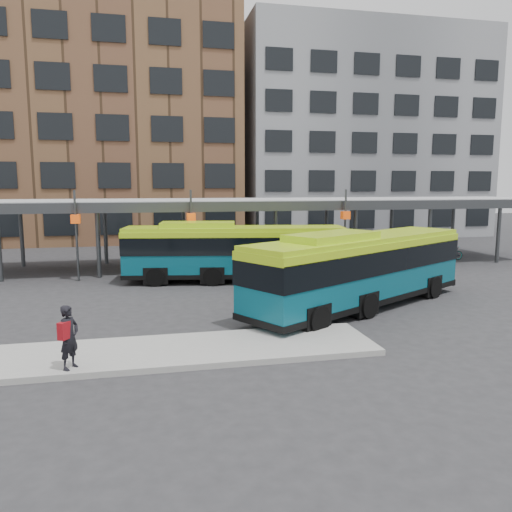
# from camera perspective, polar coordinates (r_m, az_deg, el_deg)

# --- Properties ---
(ground) EXTENTS (120.00, 120.00, 0.00)m
(ground) POSITION_cam_1_polar(r_m,az_deg,el_deg) (19.19, 4.38, -7.22)
(ground) COLOR #28282B
(ground) RESTS_ON ground
(boarding_island) EXTENTS (14.00, 3.00, 0.18)m
(boarding_island) POSITION_cam_1_polar(r_m,az_deg,el_deg) (15.53, -12.39, -10.79)
(boarding_island) COLOR gray
(boarding_island) RESTS_ON ground
(canopy) EXTENTS (40.00, 6.53, 4.80)m
(canopy) POSITION_cam_1_polar(r_m,az_deg,el_deg) (31.06, -2.52, 6.00)
(canopy) COLOR #999B9E
(canopy) RESTS_ON ground
(building_brick) EXTENTS (26.00, 14.00, 22.00)m
(building_brick) POSITION_cam_1_polar(r_m,az_deg,el_deg) (50.27, -18.17, 14.55)
(building_brick) COLOR brown
(building_brick) RESTS_ON ground
(building_grey) EXTENTS (24.00, 14.00, 20.00)m
(building_grey) POSITION_cam_1_polar(r_m,az_deg,el_deg) (54.33, 11.15, 13.23)
(building_grey) COLOR slate
(building_grey) RESTS_ON ground
(bus_front) EXTENTS (11.45, 8.13, 3.25)m
(bus_front) POSITION_cam_1_polar(r_m,az_deg,el_deg) (20.99, 11.87, -1.30)
(bus_front) COLOR #084B5C
(bus_front) RESTS_ON ground
(bus_rear) EXTENTS (11.68, 4.32, 3.15)m
(bus_rear) POSITION_cam_1_polar(r_m,az_deg,el_deg) (26.22, -2.56, 0.63)
(bus_rear) COLOR #084B5C
(bus_rear) RESTS_ON ground
(pedestrian) EXTENTS (0.69, 0.76, 1.74)m
(pedestrian) POSITION_cam_1_polar(r_m,az_deg,el_deg) (14.36, -20.60, -8.64)
(pedestrian) COLOR black
(pedestrian) RESTS_ON boarding_island
(bike_rack) EXTENTS (5.33, 1.29, 1.01)m
(bike_rack) POSITION_cam_1_polar(r_m,az_deg,el_deg) (35.27, 19.26, 0.19)
(bike_rack) COLOR slate
(bike_rack) RESTS_ON ground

